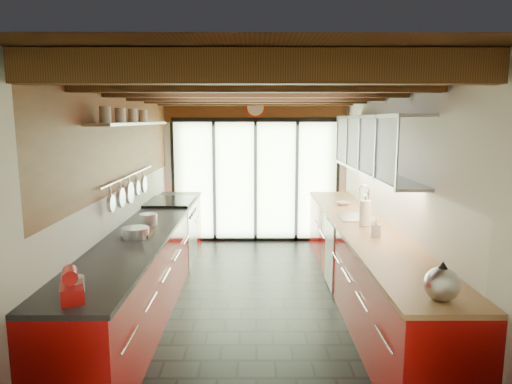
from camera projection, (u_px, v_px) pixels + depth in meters
ground at (256, 299)px, 5.51m from camera, size 5.50×5.50×0.00m
room_shell at (256, 163)px, 5.25m from camera, size 5.50×5.50×5.50m
ceiling_beams at (256, 93)px, 5.49m from camera, size 3.14×5.06×4.90m
glass_door at (255, 148)px, 7.91m from camera, size 2.95×0.10×2.90m
left_counter at (149, 263)px, 5.43m from camera, size 0.68×5.00×0.92m
range_stove at (171, 232)px, 6.86m from camera, size 0.66×0.90×0.97m
right_counter at (363, 262)px, 5.44m from camera, size 0.68×5.00×0.92m
sink_assembly at (358, 215)px, 5.76m from camera, size 0.45×0.52×0.43m
upper_cabinets_right at (374, 144)px, 5.52m from camera, size 0.34×3.00×3.00m
left_wall_fixtures at (132, 145)px, 5.39m from camera, size 0.28×2.60×0.96m
stand_mixer at (72, 287)px, 3.13m from camera, size 0.24×0.30×0.24m
pot_large at (149, 219)px, 5.38m from camera, size 0.24×0.24×0.13m
pot_small at (135, 233)px, 4.78m from camera, size 0.35×0.35×0.11m
cutting_board at (139, 233)px, 4.93m from camera, size 0.29×0.40×0.03m
kettle at (442, 282)px, 3.13m from camera, size 0.27×0.31×0.28m
paper_towel at (365, 213)px, 5.30m from camera, size 0.15×0.15×0.35m
soap_bottle at (376, 227)px, 4.82m from camera, size 0.10×0.10×0.20m
bowl at (343, 203)px, 6.61m from camera, size 0.23×0.23×0.05m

